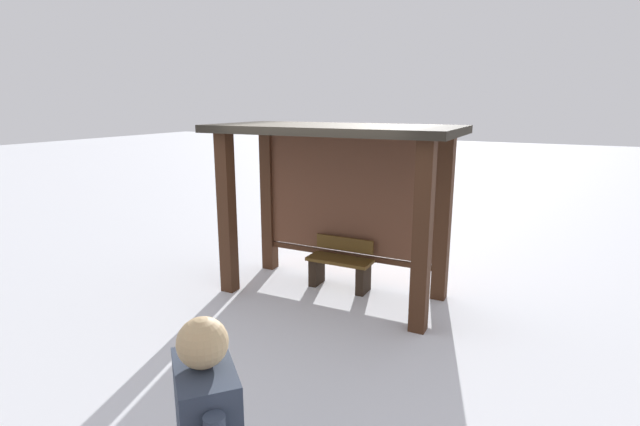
{
  "coord_description": "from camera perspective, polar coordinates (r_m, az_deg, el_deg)",
  "views": [
    {
      "loc": [
        2.71,
        -5.79,
        2.7
      ],
      "look_at": [
        -0.01,
        -0.37,
        1.28
      ],
      "focal_mm": 26.49,
      "sensor_mm": 36.0,
      "label": 1
    }
  ],
  "objects": [
    {
      "name": "bench_left_inside",
      "position": [
        7.05,
        2.45,
        -6.45
      ],
      "size": [
        0.96,
        0.38,
        0.74
      ],
      "color": "#533815",
      "rests_on": "ground"
    },
    {
      "name": "bus_shelter",
      "position": [
        6.61,
        2.17,
        4.71
      ],
      "size": [
        3.34,
        1.62,
        2.41
      ],
      "color": "#3C2213",
      "rests_on": "ground"
    },
    {
      "name": "ground_plane",
      "position": [
        6.94,
        1.5,
        -9.72
      ],
      "size": [
        60.0,
        60.0,
        0.0
      ],
      "primitive_type": "plane",
      "color": "white"
    }
  ]
}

